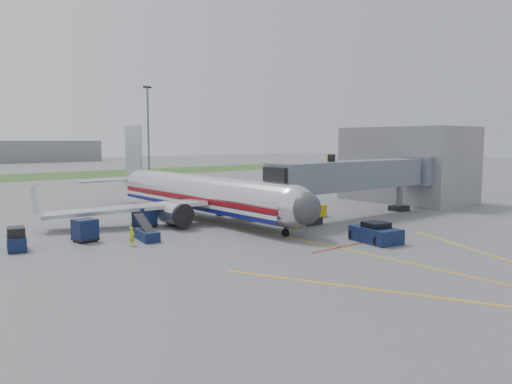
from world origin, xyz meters
TOP-DOWN VIEW (x-y plane):
  - ground at (0.00, 0.00)m, footprint 400.00×400.00m
  - grass_strip at (0.00, 90.00)m, footprint 300.00×25.00m
  - apron_markings at (0.00, -7.40)m, footprint 21.52×50.00m
  - airliner at (0.00, 15.25)m, footprint 32.10×35.67m
  - jet_bridge at (12.86, 5.00)m, footprint 25.30×4.00m
  - terminal at (30.00, 10.00)m, footprint 10.00×16.00m
  - light_mast_right at (25.00, 75.00)m, footprint 2.00×0.44m
  - pushback_tug at (4.00, -4.50)m, footprint 3.07×4.34m
  - baggage_tug at (-19.43, 10.94)m, footprint 1.80×2.74m
  - baggage_cart_a at (-7.30, 13.91)m, footprint 1.98×1.98m
  - baggage_cart_b at (-4.35, 13.08)m, footprint 1.59×1.59m
  - baggage_cart_c at (-14.20, 10.90)m, footprint 1.92×1.92m
  - belt_loader at (-9.99, 8.30)m, footprint 1.82×4.11m
  - ground_power_cart at (10.41, 8.00)m, footprint 1.75×1.29m
  - ramp_worker at (-12.00, 6.86)m, footprint 0.65×0.55m

SIDE VIEW (x-z plane):
  - ground at x=0.00m, z-range 0.00..0.00m
  - apron_markings at x=0.00m, z-range 0.00..0.01m
  - grass_strip at x=0.00m, z-range 0.00..0.01m
  - belt_loader at x=-9.99m, z-range -0.49..1.46m
  - ground_power_cart at x=10.41m, z-range -0.01..1.28m
  - pushback_tug at x=4.00m, z-range -0.14..1.52m
  - ramp_worker at x=-12.00m, z-range 0.00..1.51m
  - baggage_tug at x=-19.43m, z-range -0.10..1.66m
  - baggage_cart_b at x=-4.35m, z-range 0.02..1.64m
  - baggage_cart_c at x=-14.20m, z-range 0.02..1.86m
  - baggage_cart_a at x=-7.30m, z-range 0.02..1.98m
  - airliner at x=0.00m, z-range -2.48..7.77m
  - jet_bridge at x=12.86m, z-range 1.02..7.92m
  - terminal at x=30.00m, z-range 0.00..10.00m
  - light_mast_right at x=25.00m, z-range 0.58..20.98m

